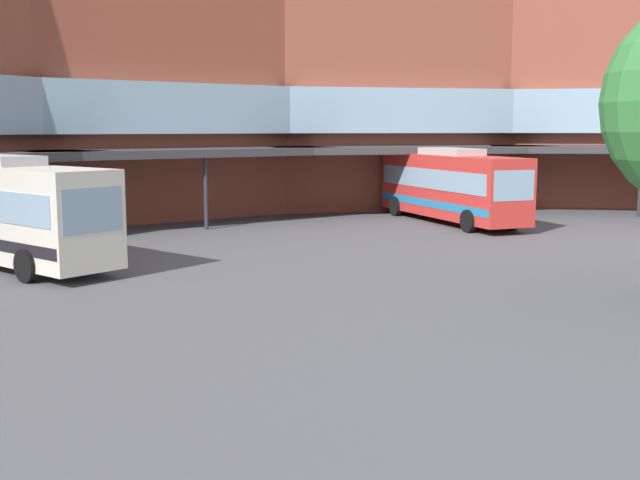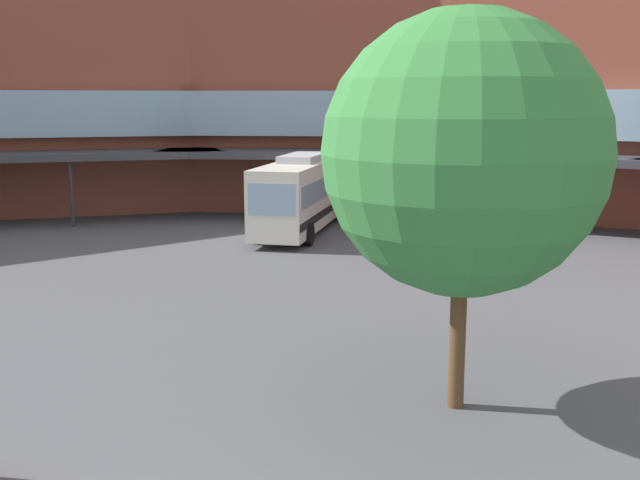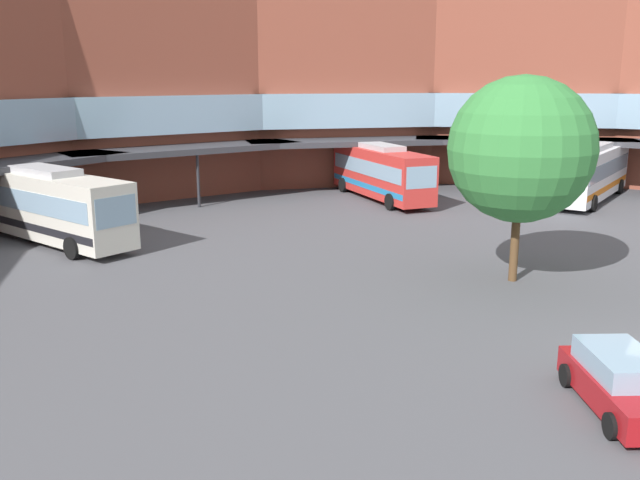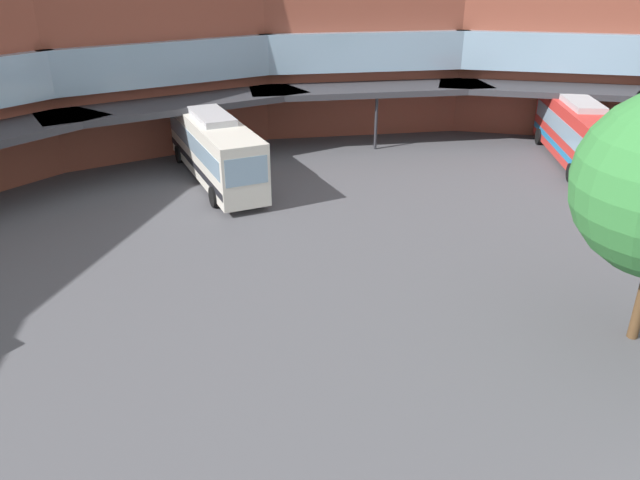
{
  "view_description": "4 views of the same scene",
  "coord_description": "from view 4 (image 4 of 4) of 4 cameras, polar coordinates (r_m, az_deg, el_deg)",
  "views": [
    {
      "loc": [
        -17.42,
        4.41,
        4.97
      ],
      "look_at": [
        -2.79,
        13.71,
        2.5
      ],
      "focal_mm": 44.21,
      "sensor_mm": 36.0,
      "label": 1
    },
    {
      "loc": [
        4.73,
        -9.38,
        6.76
      ],
      "look_at": [
        2.51,
        15.84,
        2.08
      ],
      "focal_mm": 42.61,
      "sensor_mm": 36.0,
      "label": 2
    },
    {
      "loc": [
        -22.27,
        -1.18,
        8.61
      ],
      "look_at": [
        -2.65,
        11.06,
        3.09
      ],
      "focal_mm": 38.72,
      "sensor_mm": 36.0,
      "label": 3
    },
    {
      "loc": [
        -12.36,
        -2.5,
        12.2
      ],
      "look_at": [
        -1.12,
        15.64,
        2.1
      ],
      "focal_mm": 34.12,
      "sensor_mm": 36.0,
      "label": 4
    }
  ],
  "objects": [
    {
      "name": "station_building",
      "position": [
        27.97,
        -5.19,
        14.96
      ],
      "size": [
        84.07,
        49.25,
        14.95
      ],
      "color": "brown",
      "rests_on": "ground"
    },
    {
      "name": "bus_2",
      "position": [
        42.23,
        23.02,
        9.34
      ],
      "size": [
        8.83,
        10.7,
        3.93
      ],
      "rotation": [
        0.0,
        0.0,
        4.07
      ],
      "color": "red",
      "rests_on": "ground"
    },
    {
      "name": "bus_3",
      "position": [
        36.21,
        -9.91,
        8.63
      ],
      "size": [
        4.06,
        12.39,
        3.99
      ],
      "rotation": [
        0.0,
        0.0,
        4.58
      ],
      "color": "silver",
      "rests_on": "ground"
    }
  ]
}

